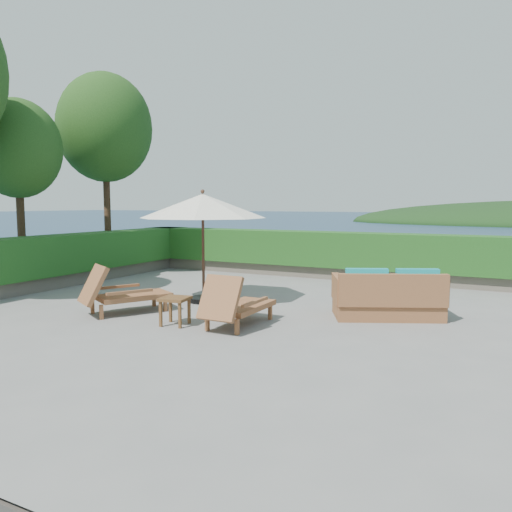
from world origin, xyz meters
The scene contains 14 objects.
ground centered at (0.00, 0.00, 0.00)m, with size 12.00×12.00×0.00m, color gray.
foundation centered at (0.00, 0.00, -1.55)m, with size 12.00×12.00×3.00m, color #4E463E.
ocean centered at (0.00, 0.00, -3.00)m, with size 600.00×600.00×0.00m, color #172C48.
planter_wall_far centered at (0.00, 5.60, 0.18)m, with size 12.00×0.60×0.36m, color #655E51.
planter_wall_left centered at (-5.60, 0.00, 0.18)m, with size 0.60×12.00×0.36m, color #655E51.
hedge_far centered at (0.00, 5.60, 0.85)m, with size 12.40×0.90×1.00m, color #134414.
hedge_left centered at (-5.60, 0.00, 0.85)m, with size 0.90×12.40×1.00m, color #134414.
tree_mid centered at (-6.40, 0.50, 3.55)m, with size 2.20×2.20×4.83m.
tree_far centered at (-6.00, 3.20, 4.40)m, with size 2.80×2.80×6.03m.
patio_umbrella centered at (-1.07, 0.93, 2.09)m, with size 3.51×3.51×2.48m.
lounge_left centered at (-1.87, -0.82, 0.42)m, with size 1.46×1.85×1.00m.
lounge_right centered at (0.68, -0.72, 0.41)m, with size 0.78×1.69×0.97m.
side_table centered at (-0.35, -1.11, 0.42)m, with size 0.55×0.55×0.51m.
wicker_loveseat centered at (2.91, 1.20, 0.38)m, with size 2.24×1.77×0.98m.
Camera 1 is at (4.93, -8.23, 2.17)m, focal length 35.00 mm.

